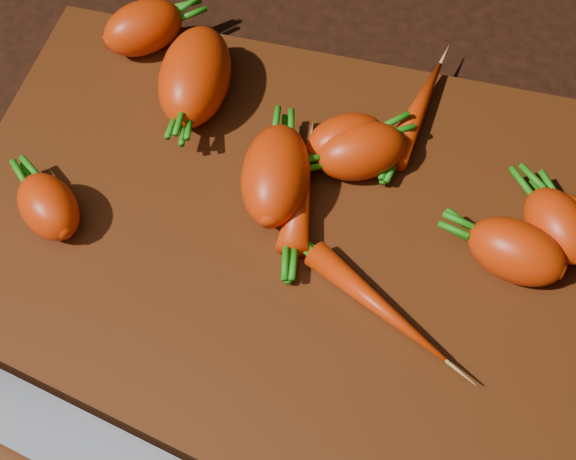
# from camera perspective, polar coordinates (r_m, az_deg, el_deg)

# --- Properties ---
(ground) EXTENTS (2.00, 2.00, 0.01)m
(ground) POSITION_cam_1_polar(r_m,az_deg,el_deg) (0.59, -0.24, -2.61)
(ground) COLOR black
(cutting_board) EXTENTS (0.50, 0.40, 0.01)m
(cutting_board) POSITION_cam_1_polar(r_m,az_deg,el_deg) (0.58, -0.24, -2.07)
(cutting_board) COLOR #53260E
(cutting_board) RESTS_ON ground
(carrot_0) EXTENTS (0.08, 0.08, 0.04)m
(carrot_0) POSITION_cam_1_polar(r_m,az_deg,el_deg) (0.69, -10.26, 13.97)
(carrot_0) COLOR red
(carrot_0) RESTS_ON cutting_board
(carrot_1) EXTENTS (0.07, 0.07, 0.04)m
(carrot_1) POSITION_cam_1_polar(r_m,az_deg,el_deg) (0.60, -16.67, 1.60)
(carrot_1) COLOR red
(carrot_1) RESTS_ON cutting_board
(carrot_2) EXTENTS (0.06, 0.10, 0.06)m
(carrot_2) POSITION_cam_1_polar(r_m,az_deg,el_deg) (0.64, -6.63, 10.81)
(carrot_2) COLOR red
(carrot_2) RESTS_ON cutting_board
(carrot_3) EXTENTS (0.06, 0.09, 0.05)m
(carrot_3) POSITION_cam_1_polar(r_m,az_deg,el_deg) (0.58, -0.89, 3.94)
(carrot_3) COLOR red
(carrot_3) RESTS_ON cutting_board
(carrot_4) EXTENTS (0.08, 0.07, 0.04)m
(carrot_4) POSITION_cam_1_polar(r_m,az_deg,el_deg) (0.60, 5.21, 5.61)
(carrot_4) COLOR red
(carrot_4) RESTS_ON cutting_board
(carrot_5) EXTENTS (0.07, 0.07, 0.04)m
(carrot_5) POSITION_cam_1_polar(r_m,az_deg,el_deg) (0.61, 4.16, 6.36)
(carrot_5) COLOR red
(carrot_5) RESTS_ON cutting_board
(carrot_7) EXTENTS (0.04, 0.11, 0.02)m
(carrot_7) POSITION_cam_1_polar(r_m,az_deg,el_deg) (0.64, 9.16, 8.37)
(carrot_7) COLOR red
(carrot_7) RESTS_ON cutting_board
(carrot_8) EXTENTS (0.11, 0.08, 0.02)m
(carrot_8) POSITION_cam_1_polar(r_m,az_deg,el_deg) (0.55, 6.38, -5.29)
(carrot_8) COLOR red
(carrot_8) RESTS_ON cutting_board
(carrot_9) EXTENTS (0.03, 0.09, 0.02)m
(carrot_9) POSITION_cam_1_polar(r_m,az_deg,el_deg) (0.59, 0.91, 2.39)
(carrot_9) COLOR red
(carrot_9) RESTS_ON cutting_board
(carrot_10) EXTENTS (0.08, 0.06, 0.04)m
(carrot_10) POSITION_cam_1_polar(r_m,az_deg,el_deg) (0.57, 15.91, -1.47)
(carrot_10) COLOR red
(carrot_10) RESTS_ON cutting_board
(carrot_11) EXTENTS (0.07, 0.07, 0.04)m
(carrot_11) POSITION_cam_1_polar(r_m,az_deg,el_deg) (0.59, 18.61, 0.31)
(carrot_11) COLOR red
(carrot_11) RESTS_ON cutting_board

